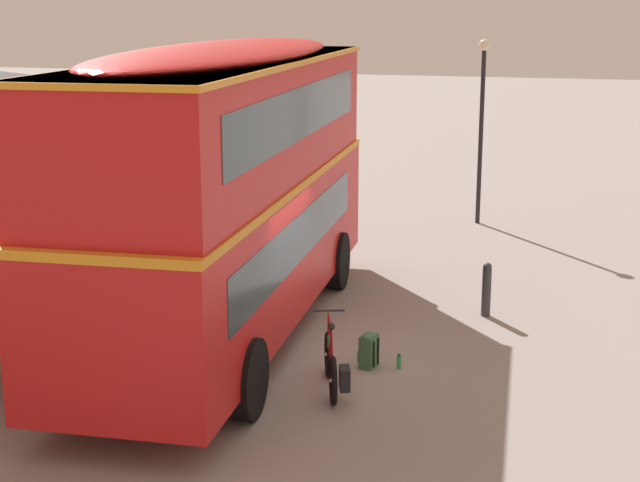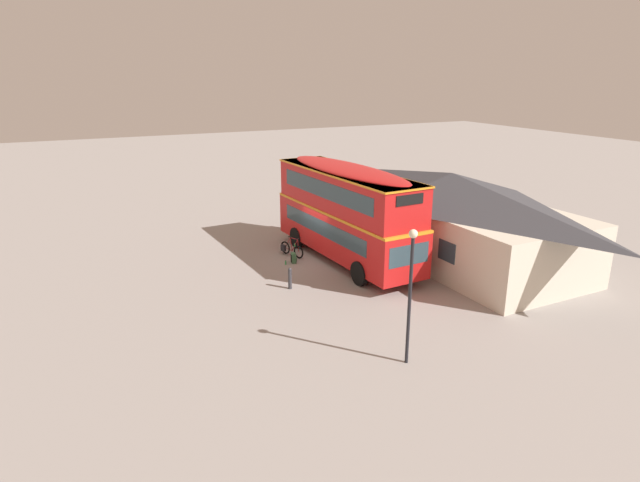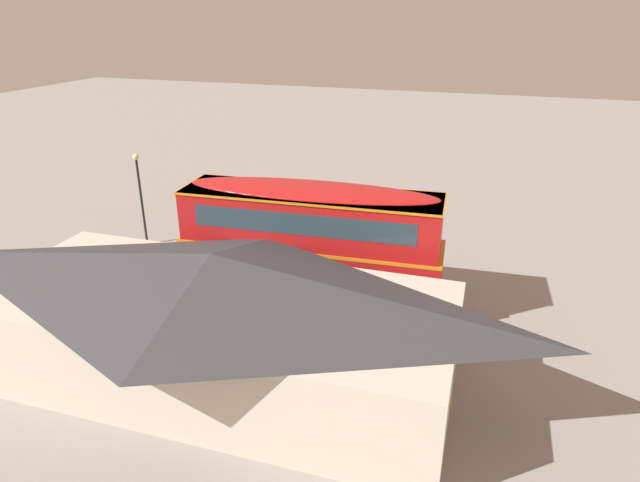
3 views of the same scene
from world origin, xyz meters
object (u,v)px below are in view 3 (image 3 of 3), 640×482
touring_bicycle (369,275)px  street_lamp (140,190)px  kerb_bollard (294,245)px  double_decker_bus (311,240)px  water_bottle_green_metal (348,270)px  backpack_on_ground (347,271)px

touring_bicycle → street_lamp: bearing=-3.5°
touring_bicycle → kerb_bollard: size_ratio=1.68×
double_decker_bus → street_lamp: bearing=-16.9°
water_bottle_green_metal → street_lamp: 10.64m
touring_bicycle → water_bottle_green_metal: (1.11, -0.74, -0.27)m
touring_bicycle → backpack_on_ground: bearing=-15.4°
water_bottle_green_metal → street_lamp: street_lamp is taller
water_bottle_green_metal → backpack_on_ground: bearing=98.4°
water_bottle_green_metal → double_decker_bus: bearing=76.6°
street_lamp → backpack_on_ground: bearing=177.7°
street_lamp → touring_bicycle: bearing=176.5°
backpack_on_ground → water_bottle_green_metal: size_ratio=2.44×
double_decker_bus → touring_bicycle: size_ratio=6.19×
street_lamp → kerb_bollard: 7.81m
water_bottle_green_metal → kerb_bollard: kerb_bollard is taller
water_bottle_green_metal → street_lamp: bearing=0.2°
double_decker_bus → water_bottle_green_metal: size_ratio=44.44×
touring_bicycle → street_lamp: size_ratio=0.36×
street_lamp → water_bottle_green_metal: bearing=-179.8°
double_decker_bus → backpack_on_ground: (-0.77, -2.51, -2.36)m
backpack_on_ground → water_bottle_green_metal: backpack_on_ground is taller
backpack_on_ground → water_bottle_green_metal: 0.49m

